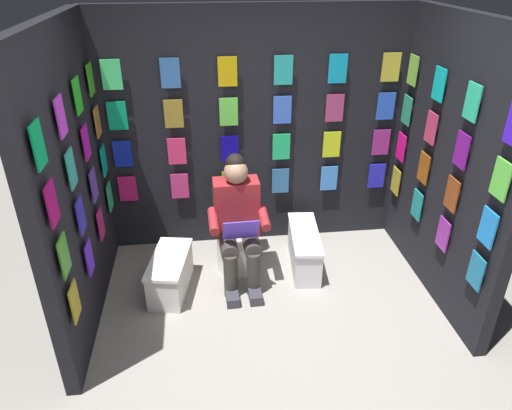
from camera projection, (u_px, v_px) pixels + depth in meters
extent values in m
plane|color=gray|center=(286.00, 375.00, 3.41)|extent=(30.00, 30.00, 0.00)
cube|color=black|center=(255.00, 132.00, 4.55)|extent=(2.97, 0.10, 2.33)
cube|color=#BA155E|center=(128.00, 189.00, 4.57)|extent=(0.17, 0.01, 0.26)
cube|color=#C92D73|center=(180.00, 186.00, 4.63)|extent=(0.17, 0.01, 0.26)
cube|color=#A0E12B|center=(231.00, 183.00, 4.68)|extent=(0.17, 0.01, 0.26)
cube|color=#2C649F|center=(280.00, 181.00, 4.73)|extent=(0.17, 0.01, 0.26)
cube|color=#3C87E7|center=(329.00, 178.00, 4.78)|extent=(0.17, 0.01, 0.26)
cube|color=#2626D3|center=(376.00, 176.00, 4.84)|extent=(0.17, 0.01, 0.26)
cube|color=#0D1E9F|center=(123.00, 154.00, 4.40)|extent=(0.17, 0.01, 0.26)
cube|color=#E62C66|center=(177.00, 151.00, 4.45)|extent=(0.17, 0.01, 0.26)
cube|color=#0E0891|center=(230.00, 149.00, 4.51)|extent=(0.17, 0.01, 0.26)
cube|color=#1DBE6A|center=(281.00, 147.00, 4.56)|extent=(0.17, 0.01, 0.26)
cube|color=#CCE01D|center=(332.00, 145.00, 4.61)|extent=(0.17, 0.01, 0.26)
cube|color=#91287D|center=(381.00, 142.00, 4.66)|extent=(0.17, 0.01, 0.26)
cube|color=#0A9B68|center=(117.00, 116.00, 4.23)|extent=(0.17, 0.01, 0.26)
cube|color=olive|center=(174.00, 114.00, 4.28)|extent=(0.17, 0.01, 0.26)
cube|color=#60CD42|center=(229.00, 112.00, 4.33)|extent=(0.17, 0.01, 0.26)
cube|color=blue|center=(282.00, 110.00, 4.39)|extent=(0.17, 0.01, 0.26)
cube|color=#9E3665|center=(335.00, 108.00, 4.44)|extent=(0.17, 0.01, 0.26)
cube|color=blue|center=(386.00, 106.00, 4.49)|extent=(0.17, 0.01, 0.26)
cube|color=#44E37C|center=(111.00, 75.00, 4.05)|extent=(0.17, 0.01, 0.26)
cube|color=#3062AA|center=(170.00, 73.00, 4.11)|extent=(0.17, 0.01, 0.26)
cube|color=#CCA20A|center=(227.00, 72.00, 4.16)|extent=(0.17, 0.01, 0.26)
cube|color=teal|center=(283.00, 70.00, 4.21)|extent=(0.17, 0.01, 0.26)
cube|color=#119BC4|center=(338.00, 69.00, 4.27)|extent=(0.17, 0.01, 0.26)
cube|color=gold|center=(391.00, 67.00, 4.32)|extent=(0.17, 0.01, 0.26)
cube|color=black|center=(450.00, 166.00, 3.84)|extent=(0.10, 1.88, 2.33)
cube|color=gold|center=(396.00, 181.00, 4.73)|extent=(0.01, 0.17, 0.26)
cube|color=teal|center=(417.00, 205.00, 4.28)|extent=(0.01, 0.17, 0.26)
cube|color=purple|center=(443.00, 234.00, 3.84)|extent=(0.01, 0.17, 0.26)
cube|color=teal|center=(476.00, 271.00, 3.39)|extent=(0.01, 0.17, 0.26)
cube|color=#E7117A|center=(401.00, 147.00, 4.55)|extent=(0.01, 0.17, 0.26)
cube|color=#9D4D12|center=(424.00, 168.00, 4.11)|extent=(0.01, 0.17, 0.26)
cube|color=#8F3F18|center=(452.00, 194.00, 3.66)|extent=(0.01, 0.17, 0.26)
cube|color=#1E87EF|center=(488.00, 228.00, 3.22)|extent=(0.01, 0.17, 0.26)
cube|color=#2B9568|center=(407.00, 110.00, 4.38)|extent=(0.01, 0.17, 0.26)
cube|color=#C8365D|center=(431.00, 128.00, 3.94)|extent=(0.01, 0.17, 0.26)
cube|color=#76158D|center=(462.00, 150.00, 3.49)|extent=(0.01, 0.17, 0.26)
cube|color=#60D745|center=(501.00, 179.00, 3.05)|extent=(0.01, 0.17, 0.26)
cube|color=#79C342|center=(413.00, 70.00, 4.21)|extent=(0.01, 0.17, 0.26)
cube|color=#0FBEBD|center=(439.00, 84.00, 3.76)|extent=(0.01, 0.17, 0.26)
cube|color=#2AC494|center=(472.00, 102.00, 3.32)|extent=(0.01, 0.17, 0.26)
cube|color=black|center=(73.00, 185.00, 3.52)|extent=(0.10, 1.88, 2.33)
cube|color=gold|center=(75.00, 302.00, 3.10)|extent=(0.01, 0.17, 0.26)
cube|color=#531DDB|center=(89.00, 258.00, 3.54)|extent=(0.01, 0.17, 0.26)
cube|color=#AD1B64|center=(101.00, 224.00, 3.99)|extent=(0.01, 0.17, 0.26)
cube|color=#26B16D|center=(110.00, 196.00, 4.43)|extent=(0.01, 0.17, 0.26)
cube|color=#3A8E25|center=(64.00, 256.00, 2.92)|extent=(0.01, 0.17, 0.26)
cube|color=#2E28B8|center=(81.00, 216.00, 3.37)|extent=(0.01, 0.17, 0.26)
cube|color=#4E349B|center=(94.00, 185.00, 3.81)|extent=(0.01, 0.17, 0.26)
cube|color=#09AC93|center=(104.00, 160.00, 4.26)|extent=(0.01, 0.17, 0.26)
cube|color=#9C0D63|center=(52.00, 204.00, 2.75)|extent=(0.01, 0.17, 0.26)
cube|color=teal|center=(71.00, 169.00, 3.20)|extent=(0.01, 0.17, 0.26)
cube|color=#AE15A2|center=(86.00, 142.00, 3.64)|extent=(0.01, 0.17, 0.26)
cube|color=#B36E2D|center=(98.00, 122.00, 4.09)|extent=(0.01, 0.17, 0.26)
cube|color=#099F54|center=(38.00, 145.00, 2.58)|extent=(0.01, 0.17, 0.26)
cube|color=#C035DB|center=(61.00, 117.00, 3.02)|extent=(0.01, 0.17, 0.26)
cube|color=green|center=(78.00, 96.00, 3.47)|extent=(0.01, 0.17, 0.26)
cube|color=#35981F|center=(91.00, 79.00, 3.91)|extent=(0.01, 0.17, 0.26)
cylinder|color=white|center=(237.00, 250.00, 4.48)|extent=(0.38, 0.38, 0.40)
cylinder|color=white|center=(237.00, 231.00, 4.38)|extent=(0.41, 0.41, 0.02)
cube|color=white|center=(233.00, 202.00, 4.52)|extent=(0.38, 0.19, 0.36)
cylinder|color=white|center=(234.00, 206.00, 4.44)|extent=(0.39, 0.08, 0.39)
cube|color=maroon|center=(236.00, 207.00, 4.22)|extent=(0.41, 0.23, 0.52)
sphere|color=tan|center=(236.00, 172.00, 4.03)|extent=(0.21, 0.21, 0.21)
sphere|color=black|center=(235.00, 163.00, 4.02)|extent=(0.17, 0.17, 0.17)
cylinder|color=#38332D|center=(251.00, 241.00, 4.18)|extent=(0.16, 0.40, 0.15)
cylinder|color=#38332D|center=(228.00, 243.00, 4.15)|extent=(0.16, 0.40, 0.15)
cylinder|color=#38332D|center=(254.00, 274.00, 4.13)|extent=(0.12, 0.12, 0.42)
cylinder|color=#38332D|center=(231.00, 276.00, 4.10)|extent=(0.12, 0.12, 0.42)
cube|color=#33333D|center=(255.00, 293.00, 4.15)|extent=(0.12, 0.26, 0.09)
cube|color=#33333D|center=(232.00, 295.00, 4.13)|extent=(0.12, 0.26, 0.09)
cylinder|color=maroon|center=(264.00, 217.00, 4.10)|extent=(0.09, 0.31, 0.13)
cylinder|color=maroon|center=(213.00, 221.00, 4.05)|extent=(0.09, 0.31, 0.13)
cube|color=#593BD8|center=(241.00, 230.00, 3.94)|extent=(0.30, 0.14, 0.23)
cube|color=silver|center=(304.00, 250.00, 4.52)|extent=(0.31, 0.76, 0.34)
cube|color=white|center=(305.00, 234.00, 4.43)|extent=(0.33, 0.79, 0.03)
cube|color=white|center=(171.00, 275.00, 4.19)|extent=(0.39, 0.67, 0.32)
cube|color=white|center=(169.00, 259.00, 4.10)|extent=(0.41, 0.70, 0.03)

